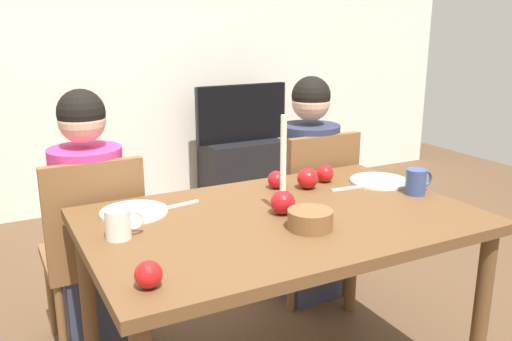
# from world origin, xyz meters

# --- Properties ---
(back_wall) EXTENTS (6.40, 0.10, 2.60)m
(back_wall) POSITION_xyz_m (0.00, 2.60, 1.30)
(back_wall) COLOR silver
(back_wall) RESTS_ON ground
(dining_table) EXTENTS (1.40, 0.90, 0.75)m
(dining_table) POSITION_xyz_m (0.00, 0.00, 0.67)
(dining_table) COLOR brown
(dining_table) RESTS_ON ground
(chair_left) EXTENTS (0.40, 0.40, 0.90)m
(chair_left) POSITION_xyz_m (-0.56, 0.61, 0.51)
(chair_left) COLOR brown
(chair_left) RESTS_ON ground
(chair_right) EXTENTS (0.40, 0.40, 0.90)m
(chair_right) POSITION_xyz_m (0.54, 0.61, 0.51)
(chair_right) COLOR brown
(chair_right) RESTS_ON ground
(person_left_child) EXTENTS (0.30, 0.30, 1.17)m
(person_left_child) POSITION_xyz_m (-0.56, 0.64, 0.57)
(person_left_child) COLOR #33384C
(person_left_child) RESTS_ON ground
(person_right_child) EXTENTS (0.30, 0.30, 1.17)m
(person_right_child) POSITION_xyz_m (0.54, 0.64, 0.57)
(person_right_child) COLOR #33384C
(person_right_child) RESTS_ON ground
(tv_stand) EXTENTS (0.64, 0.40, 0.48)m
(tv_stand) POSITION_xyz_m (0.97, 2.30, 0.24)
(tv_stand) COLOR black
(tv_stand) RESTS_ON ground
(tv) EXTENTS (0.79, 0.05, 0.46)m
(tv) POSITION_xyz_m (0.97, 2.30, 0.71)
(tv) COLOR black
(tv) RESTS_ON tv_stand
(candle_centerpiece) EXTENTS (0.09, 0.09, 0.37)m
(candle_centerpiece) POSITION_xyz_m (0.01, 0.01, 0.82)
(candle_centerpiece) COLOR red
(candle_centerpiece) RESTS_ON dining_table
(plate_left) EXTENTS (0.25, 0.25, 0.01)m
(plate_left) POSITION_xyz_m (-0.47, 0.27, 0.76)
(plate_left) COLOR white
(plate_left) RESTS_ON dining_table
(plate_right) EXTENTS (0.25, 0.25, 0.01)m
(plate_right) POSITION_xyz_m (0.59, 0.16, 0.76)
(plate_right) COLOR white
(plate_right) RESTS_ON dining_table
(mug_left) EXTENTS (0.13, 0.08, 0.10)m
(mug_left) POSITION_xyz_m (-0.57, 0.06, 0.80)
(mug_left) COLOR silver
(mug_left) RESTS_ON dining_table
(mug_right) EXTENTS (0.13, 0.08, 0.10)m
(mug_right) POSITION_xyz_m (0.61, -0.03, 0.80)
(mug_right) COLOR #33477F
(mug_right) RESTS_ON dining_table
(fork_left) EXTENTS (0.18, 0.04, 0.01)m
(fork_left) POSITION_xyz_m (-0.30, 0.27, 0.75)
(fork_left) COLOR silver
(fork_left) RESTS_ON dining_table
(fork_right) EXTENTS (0.18, 0.03, 0.01)m
(fork_right) POSITION_xyz_m (0.42, 0.14, 0.75)
(fork_right) COLOR silver
(fork_right) RESTS_ON dining_table
(bowl_walnuts) EXTENTS (0.15, 0.15, 0.07)m
(bowl_walnuts) POSITION_xyz_m (0.02, -0.16, 0.78)
(bowl_walnuts) COLOR brown
(bowl_walnuts) RESTS_ON dining_table
(apple_near_candle) EXTENTS (0.08, 0.08, 0.08)m
(apple_near_candle) POSITION_xyz_m (0.15, 0.29, 0.79)
(apple_near_candle) COLOR #AB131C
(apple_near_candle) RESTS_ON dining_table
(apple_by_left_plate) EXTENTS (0.08, 0.08, 0.08)m
(apple_by_left_plate) POSITION_xyz_m (-0.59, -0.31, 0.79)
(apple_by_left_plate) COLOR red
(apple_by_left_plate) RESTS_ON dining_table
(apple_by_right_mug) EXTENTS (0.08, 0.08, 0.08)m
(apple_by_right_mug) POSITION_xyz_m (0.38, 0.28, 0.79)
(apple_by_right_mug) COLOR red
(apple_by_right_mug) RESTS_ON dining_table
(apple_far_edge) EXTENTS (0.09, 0.09, 0.09)m
(apple_far_edge) POSITION_xyz_m (0.26, 0.23, 0.79)
(apple_far_edge) COLOR #B21416
(apple_far_edge) RESTS_ON dining_table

